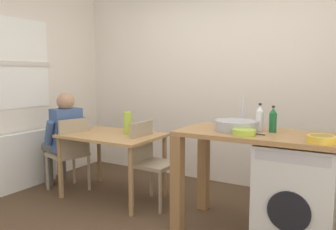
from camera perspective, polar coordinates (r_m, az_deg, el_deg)
The scene contains 16 objects.
wall_back at distance 4.39m, azimuth 9.15°, elevation 6.00°, with size 4.60×0.10×2.70m, color silver.
radiator at distance 4.58m, azimuth -23.03°, elevation -7.06°, with size 0.10×0.80×0.70m, color white.
dining_table at distance 3.87m, azimuth -9.52°, elevation -4.65°, with size 1.10×0.76×0.74m.
chair_person_seat at distance 4.19m, azimuth -16.36°, elevation -5.87°, with size 0.49×0.49×0.90m.
chair_opposite at distance 3.67m, azimuth -3.16°, elevation -7.38°, with size 0.41×0.41×0.90m.
seated_person at distance 4.29m, azimuth -17.47°, elevation -3.37°, with size 0.55×0.54×1.20m.
kitchen_counter at distance 3.04m, azimuth 12.43°, elevation -5.63°, with size 1.50×0.68×0.92m.
washing_machine at distance 3.03m, azimuth 21.02°, elevation -12.50°, with size 0.60×0.61×0.86m.
sink_basin at distance 3.02m, azimuth 11.60°, elevation -1.77°, with size 0.38×0.38×0.09m, color #9EA0A5.
tap at distance 3.18m, azimuth 12.67°, elevation 0.36°, with size 0.02×0.02×0.28m, color #B2B2B7.
bottle_tall_green at distance 3.06m, azimuth 15.42°, elevation -0.54°, with size 0.07×0.07×0.24m.
bottle_squat_brown at distance 3.00m, azimuth 17.52°, elevation -0.87°, with size 0.06×0.06×0.23m.
mixing_bowl at distance 2.80m, azimuth 12.87°, elevation -2.83°, with size 0.19×0.19×0.05m.
colander at distance 2.67m, azimuth 24.75°, elevation -3.72°, with size 0.20×0.20×0.06m.
vase at distance 3.82m, azimuth -6.89°, elevation -1.36°, with size 0.09×0.09×0.25m, color #A8C63D.
scissors at distance 2.87m, azimuth 14.98°, elevation -3.13°, with size 0.15×0.06×0.01m.
Camera 1 is at (1.56, -2.35, 1.41)m, focal length 35.61 mm.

